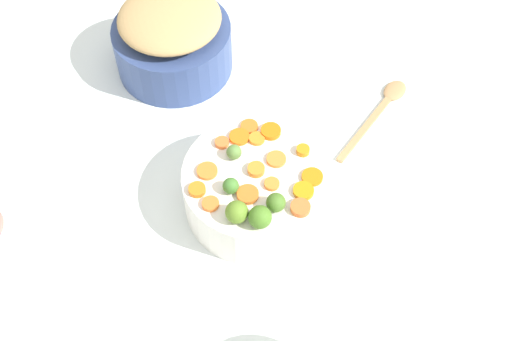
{
  "coord_description": "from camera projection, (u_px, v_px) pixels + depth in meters",
  "views": [
    {
      "loc": [
        -0.1,
        -0.66,
        1.1
      ],
      "look_at": [
        -0.02,
        0.01,
        0.13
      ],
      "focal_mm": 46.54,
      "sensor_mm": 36.0,
      "label": 1
    }
  ],
  "objects": [
    {
      "name": "carrot_slice_1",
      "position": [
        300.0,
        208.0,
        1.14
      ],
      "size": [
        0.04,
        0.04,
        0.01
      ],
      "primitive_type": "cylinder",
      "rotation": [
        0.0,
        0.0,
        4.39
      ],
      "color": "orange",
      "rests_on": "serving_bowl_carrots"
    },
    {
      "name": "carrot_slice_15",
      "position": [
        312.0,
        177.0,
        1.18
      ],
      "size": [
        0.05,
        0.05,
        0.01
      ],
      "primitive_type": "cylinder",
      "rotation": [
        0.0,
        0.0,
        4.48
      ],
      "color": "orange",
      "rests_on": "serving_bowl_carrots"
    },
    {
      "name": "stuffing_mound",
      "position": [
        169.0,
        18.0,
        1.37
      ],
      "size": [
        0.22,
        0.22,
        0.06
      ],
      "primitive_type": "ellipsoid",
      "color": "tan",
      "rests_on": "metal_pot"
    },
    {
      "name": "carrot_slice_5",
      "position": [
        303.0,
        150.0,
        1.21
      ],
      "size": [
        0.03,
        0.03,
        0.01
      ],
      "primitive_type": "cylinder",
      "rotation": [
        0.0,
        0.0,
        4.06
      ],
      "color": "orange",
      "rests_on": "serving_bowl_carrots"
    },
    {
      "name": "carrot_slice_10",
      "position": [
        207.0,
        171.0,
        1.19
      ],
      "size": [
        0.05,
        0.05,
        0.01
      ],
      "primitive_type": "cylinder",
      "rotation": [
        0.0,
        0.0,
        2.58
      ],
      "color": "orange",
      "rests_on": "serving_bowl_carrots"
    },
    {
      "name": "carrot_slice_9",
      "position": [
        272.0,
        184.0,
        1.17
      ],
      "size": [
        0.04,
        0.04,
        0.01
      ],
      "primitive_type": "cylinder",
      "rotation": [
        0.0,
        0.0,
        0.73
      ],
      "color": "orange",
      "rests_on": "serving_bowl_carrots"
    },
    {
      "name": "carrot_slice_2",
      "position": [
        239.0,
        137.0,
        1.23
      ],
      "size": [
        0.04,
        0.04,
        0.01
      ],
      "primitive_type": "cylinder",
      "rotation": [
        0.0,
        0.0,
        6.26
      ],
      "color": "orange",
      "rests_on": "serving_bowl_carrots"
    },
    {
      "name": "metal_pot",
      "position": [
        173.0,
        47.0,
        1.44
      ],
      "size": [
        0.25,
        0.25,
        0.11
      ],
      "primitive_type": "cylinder",
      "color": "#32467B",
      "rests_on": "tabletop"
    },
    {
      "name": "tabletop",
      "position": [
        267.0,
        211.0,
        1.28
      ],
      "size": [
        2.4,
        2.4,
        0.02
      ],
      "primitive_type": "cube",
      "color": "white",
      "rests_on": "ground"
    },
    {
      "name": "carrot_slice_0",
      "position": [
        249.0,
        126.0,
        1.25
      ],
      "size": [
        0.05,
        0.05,
        0.01
      ],
      "primitive_type": "cylinder",
      "rotation": [
        0.0,
        0.0,
        5.55
      ],
      "color": "orange",
      "rests_on": "serving_bowl_carrots"
    },
    {
      "name": "carrot_slice_13",
      "position": [
        256.0,
        169.0,
        1.19
      ],
      "size": [
        0.04,
        0.04,
        0.01
      ],
      "primitive_type": "cylinder",
      "rotation": [
        0.0,
        0.0,
        1.87
      ],
      "color": "orange",
      "rests_on": "serving_bowl_carrots"
    },
    {
      "name": "carrot_slice_12",
      "position": [
        271.0,
        131.0,
        1.24
      ],
      "size": [
        0.05,
        0.05,
        0.01
      ],
      "primitive_type": "cylinder",
      "rotation": [
        0.0,
        0.0,
        0.92
      ],
      "color": "orange",
      "rests_on": "serving_bowl_carrots"
    },
    {
      "name": "carrot_slice_14",
      "position": [
        257.0,
        139.0,
        1.23
      ],
      "size": [
        0.04,
        0.04,
        0.01
      ],
      "primitive_type": "cylinder",
      "rotation": [
        0.0,
        0.0,
        2.81
      ],
      "color": "orange",
      "rests_on": "serving_bowl_carrots"
    },
    {
      "name": "carrot_slice_8",
      "position": [
        303.0,
        191.0,
        1.17
      ],
      "size": [
        0.05,
        0.05,
        0.01
      ],
      "primitive_type": "cylinder",
      "rotation": [
        0.0,
        0.0,
        4.01
      ],
      "color": "orange",
      "rests_on": "serving_bowl_carrots"
    },
    {
      "name": "carrot_slice_4",
      "position": [
        248.0,
        194.0,
        1.16
      ],
      "size": [
        0.05,
        0.05,
        0.01
      ],
      "primitive_type": "cylinder",
      "rotation": [
        0.0,
        0.0,
        5.06
      ],
      "color": "orange",
      "rests_on": "serving_bowl_carrots"
    },
    {
      "name": "brussels_sprout_3",
      "position": [
        234.0,
        152.0,
        1.2
      ],
      "size": [
        0.03,
        0.03,
        0.03
      ],
      "primitive_type": "sphere",
      "color": "#59813B",
      "rests_on": "serving_bowl_carrots"
    },
    {
      "name": "carrot_slice_3",
      "position": [
        211.0,
        204.0,
        1.15
      ],
      "size": [
        0.04,
        0.04,
        0.01
      ],
      "primitive_type": "cylinder",
      "rotation": [
        0.0,
        0.0,
        5.52
      ],
      "color": "orange",
      "rests_on": "serving_bowl_carrots"
    },
    {
      "name": "brussels_sprout_2",
      "position": [
        237.0,
        212.0,
        1.12
      ],
      "size": [
        0.04,
        0.04,
        0.04
      ],
      "primitive_type": "sphere",
      "color": "olive",
      "rests_on": "serving_bowl_carrots"
    },
    {
      "name": "serving_bowl_carrots",
      "position": [
        256.0,
        189.0,
        1.23
      ],
      "size": [
        0.27,
        0.27,
        0.1
      ],
      "primitive_type": "cylinder",
      "color": "white",
      "rests_on": "tabletop"
    },
    {
      "name": "brussels_sprout_1",
      "position": [
        276.0,
        203.0,
        1.14
      ],
      "size": [
        0.03,
        0.03,
        0.03
      ],
      "primitive_type": "sphere",
      "color": "#477126",
      "rests_on": "serving_bowl_carrots"
    },
    {
      "name": "carrot_slice_6",
      "position": [
        197.0,
        190.0,
        1.17
      ],
      "size": [
        0.04,
        0.04,
        0.01
      ],
      "primitive_type": "cylinder",
      "rotation": [
        0.0,
        0.0,
        5.13
      ],
      "color": "orange",
      "rests_on": "serving_bowl_carrots"
    },
    {
      "name": "wooden_spoon",
      "position": [
        383.0,
        105.0,
        1.41
      ],
      "size": [
        0.2,
        0.21,
        0.01
      ],
      "color": "tan",
      "rests_on": "tabletop"
    },
    {
      "name": "carrot_slice_7",
      "position": [
        222.0,
        143.0,
        1.23
      ],
      "size": [
        0.04,
        0.04,
        0.01
      ],
      "primitive_type": "cylinder",
      "rotation": [
        0.0,
        0.0,
        5.24
      ],
      "color": "orange",
      "rests_on": "serving_bowl_carrots"
    },
    {
      "name": "brussels_sprout_4",
      "position": [
        231.0,
        186.0,
        1.16
      ],
      "size": [
        0.03,
        0.03,
        0.03
      ],
      "primitive_type": "sphere",
      "color": "#42792E",
      "rests_on": "serving_bowl_carrots"
    },
    {
      "name": "brussels_sprout_0",
      "position": [
        260.0,
        217.0,
        1.12
      ],
      "size": [
        0.04,
        0.04,
        0.04
      ],
      "primitive_type": "sphere",
      "color": "#487824",
      "rests_on": "serving_bowl_carrots"
    },
    {
      "name": "carrot_slice_11",
      "position": [
        276.0,
        159.0,
        1.21
      ],
      "size": [
        0.04,
        0.04,
        0.01
      ],
      "primitive_type": "cylinder",
      "rotation": [
        0.0,
        0.0,
        3.03
      ],
      "color": "orange",
      "rests_on": "serving_bowl_carrots"
    }
  ]
}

